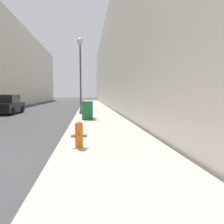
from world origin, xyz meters
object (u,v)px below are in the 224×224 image
at_px(fire_hydrant, 79,134).
at_px(lamppost, 80,62).
at_px(parked_sedan_near, 7,105).
at_px(trash_bin, 87,110).

relative_size(fire_hydrant, lamppost, 0.13).
bearing_deg(parked_sedan_near, trash_bin, -40.82).
xyz_separation_m(fire_hydrant, lamppost, (-0.29, 10.78, 3.58)).
bearing_deg(parked_sedan_near, fire_hydrant, -63.26).
distance_m(fire_hydrant, parked_sedan_near, 14.53).
xyz_separation_m(trash_bin, lamppost, (-0.51, 3.64, 3.41)).
height_order(lamppost, parked_sedan_near, lamppost).
bearing_deg(lamppost, parked_sedan_near, 160.64).
bearing_deg(lamppost, trash_bin, -81.99).
xyz_separation_m(fire_hydrant, parked_sedan_near, (-6.54, 12.97, 0.21)).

